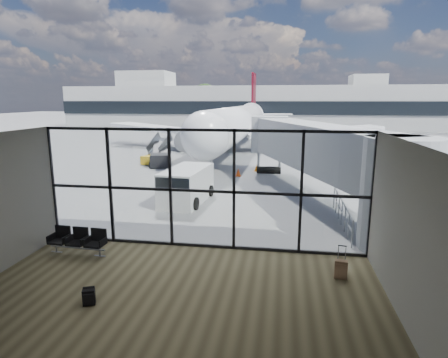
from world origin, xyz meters
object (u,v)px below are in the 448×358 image
(airliner, at_px, (238,123))
(belt_loader, at_px, (160,158))
(mobile_stairs, at_px, (156,158))
(service_van, at_px, (186,185))
(backpack, at_px, (89,297))
(seating_row, at_px, (79,239))
(suitcase, at_px, (341,269))

(airliner, xyz_separation_m, belt_loader, (-5.13, -12.34, -2.25))
(airliner, distance_m, mobile_stairs, 12.97)
(service_van, xyz_separation_m, mobile_stairs, (-5.87, 11.96, -0.45))
(backpack, height_order, mobile_stairs, mobile_stairs)
(airliner, height_order, mobile_stairs, airliner)
(service_van, height_order, belt_loader, belt_loader)
(belt_loader, bearing_deg, seating_row, -95.76)
(seating_row, distance_m, service_van, 7.67)
(backpack, xyz_separation_m, service_van, (-0.04, 10.61, 0.72))
(suitcase, bearing_deg, airliner, 110.70)
(belt_loader, bearing_deg, airliner, 52.18)
(backpack, xyz_separation_m, airliner, (-0.06, 33.91, 2.64))
(backpack, bearing_deg, mobile_stairs, 82.52)
(suitcase, relative_size, service_van, 0.24)
(airliner, bearing_deg, mobile_stairs, -115.66)
(mobile_stairs, bearing_deg, belt_loader, -39.76)
(suitcase, relative_size, mobile_stairs, 0.33)
(service_van, bearing_deg, seating_row, -101.11)
(backpack, distance_m, suitcase, 7.50)
(backpack, relative_size, service_van, 0.11)
(service_van, bearing_deg, suitcase, -43.62)
(backpack, height_order, service_van, service_van)
(suitcase, bearing_deg, backpack, -151.22)
(suitcase, distance_m, airliner, 32.13)
(airliner, bearing_deg, belt_loader, -110.96)
(suitcase, height_order, airliner, airliner)
(seating_row, xyz_separation_m, airliner, (2.08, 30.66, 2.35))
(airliner, relative_size, service_van, 8.29)
(seating_row, relative_size, suitcase, 2.02)
(mobile_stairs, bearing_deg, airliner, 77.61)
(backpack, distance_m, service_van, 10.64)
(airliner, bearing_deg, suitcase, -75.62)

